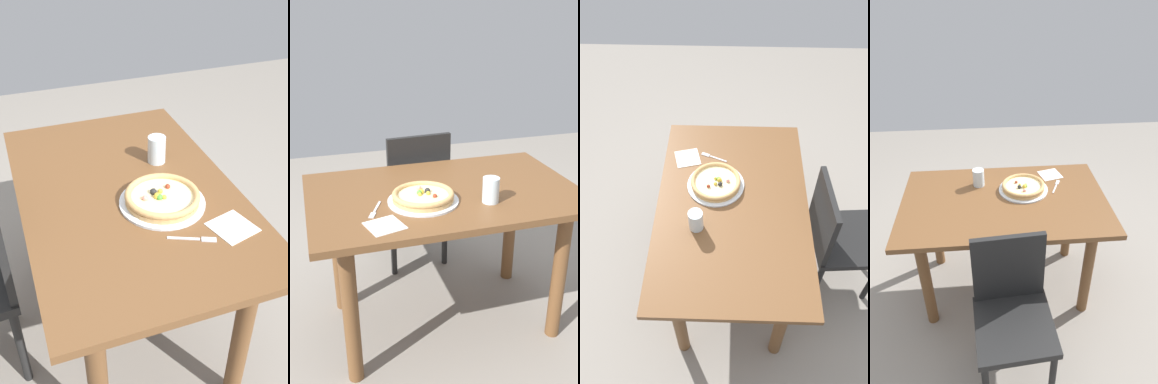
% 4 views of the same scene
% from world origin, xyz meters
% --- Properties ---
extents(ground_plane, '(6.00, 6.00, 0.00)m').
position_xyz_m(ground_plane, '(0.00, 0.00, 0.00)').
color(ground_plane, gray).
extents(dining_table, '(1.29, 0.82, 0.76)m').
position_xyz_m(dining_table, '(0.00, 0.00, 0.63)').
color(dining_table, brown).
rests_on(dining_table, ground).
extents(chair_near, '(0.43, 0.43, 0.89)m').
position_xyz_m(chair_near, '(-0.00, -0.62, 0.49)').
color(chair_near, black).
rests_on(chair_near, ground).
extents(plate, '(0.32, 0.32, 0.01)m').
position_xyz_m(plate, '(0.13, 0.10, 0.77)').
color(plate, silver).
rests_on(plate, dining_table).
extents(pizza, '(0.28, 0.28, 0.05)m').
position_xyz_m(pizza, '(0.13, 0.10, 0.79)').
color(pizza, tan).
rests_on(pizza, plate).
extents(fork, '(0.08, 0.16, 0.00)m').
position_xyz_m(fork, '(0.36, 0.13, 0.76)').
color(fork, silver).
rests_on(fork, dining_table).
extents(drinking_glass, '(0.08, 0.08, 0.12)m').
position_xyz_m(drinking_glass, '(-0.16, 0.18, 0.82)').
color(drinking_glass, silver).
rests_on(drinking_glass, dining_table).
extents(napkin, '(0.17, 0.17, 0.00)m').
position_xyz_m(napkin, '(0.34, 0.27, 0.76)').
color(napkin, white).
rests_on(napkin, dining_table).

